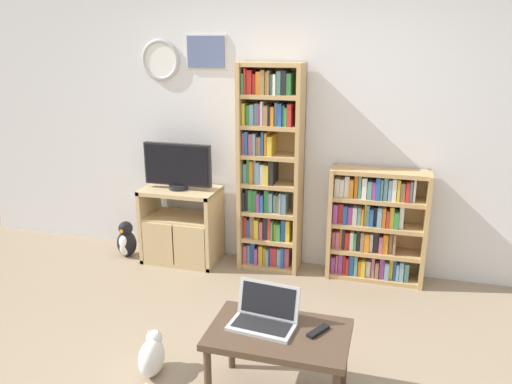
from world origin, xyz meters
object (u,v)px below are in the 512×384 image
Objects in this scene: bookshelf_tall at (269,171)px; cat at (152,356)px; penguin_figurine at (126,241)px; remote_near_laptop at (318,331)px; television at (178,166)px; coffee_table at (279,340)px; laptop at (265,315)px; bookshelf_short at (373,225)px; tv_stand at (181,225)px.

bookshelf_tall reaches higher than cat.
bookshelf_tall reaches higher than penguin_figurine.
cat is (-0.31, -1.76, -0.80)m from bookshelf_tall.
bookshelf_tall is 11.63× the size of remote_near_laptop.
television is at bearing 99.67° from cat.
coffee_table is 0.23m from remote_near_laptop.
bookshelf_tall is at bearing 7.43° from penguin_figurine.
laptop is (-0.10, 0.05, 0.12)m from coffee_table.
laptop is 2.48× the size of remote_near_laptop.
bookshelf_short is 1.25× the size of coffee_table.
tv_stand reaches higher than coffee_table.
tv_stand is 4.47× the size of remote_near_laptop.
television is (-0.01, 0.00, 0.58)m from tv_stand.
laptop reaches higher than coffee_table.
tv_stand is at bearing 133.74° from laptop.
coffee_table is 0.87m from cat.
tv_stand is 1.74m from cat.
tv_stand is 0.38× the size of bookshelf_tall.
laptop reaches higher than remote_near_laptop.
tv_stand reaches higher than remote_near_laptop.
tv_stand is at bearing 6.80° from penguin_figurine.
tv_stand is 1.11× the size of television.
laptop is at bearing -151.22° from remote_near_laptop.
coffee_table is at bearing -103.57° from bookshelf_short.
cat is 1.26× the size of penguin_figurine.
tv_stand reaches higher than penguin_figurine.
laptop is at bearing -40.39° from penguin_figurine.
remote_near_laptop is (1.56, -1.61, 0.11)m from tv_stand.
laptop is (-0.53, -1.73, 0.02)m from bookshelf_short.
cat is at bearing -55.50° from penguin_figurine.
coffee_table is (0.52, -1.77, -0.52)m from bookshelf_tall.
bookshelf_short is at bearing 46.43° from cat.
bookshelf_tall reaches higher than remote_near_laptop.
remote_near_laptop is at bearing -45.90° from tv_stand.
bookshelf_short is (1.79, 0.12, -0.44)m from television.
coffee_table is at bearing -138.67° from remote_near_laptop.
bookshelf_short is at bearing 112.52° from remote_near_laptop.
penguin_figurine is (-0.57, -0.07, -0.20)m from tv_stand.
bookshelf_tall reaches higher than television.
bookshelf_tall is (0.83, 0.11, 0.56)m from tv_stand.
cat is (-0.83, 0.02, -0.27)m from coffee_table.
tv_stand is at bearing 129.06° from coffee_table.
television is 2.09m from laptop.
laptop is 2.41m from penguin_figurine.
laptop is 0.32m from remote_near_laptop.
bookshelf_tall is at bearing 109.56° from laptop.
television reaches higher than laptop.
television is at bearing 7.10° from penguin_figurine.
penguin_figurine is (-2.13, 1.55, -0.30)m from remote_near_laptop.
bookshelf_short reaches higher than laptop.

